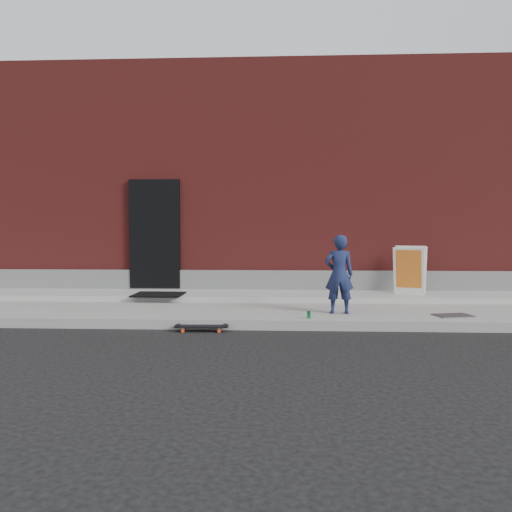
# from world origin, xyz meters

# --- Properties ---
(ground) EXTENTS (80.00, 80.00, 0.00)m
(ground) POSITION_xyz_m (0.00, 0.00, 0.00)
(ground) COLOR black
(ground) RESTS_ON ground
(sidewalk) EXTENTS (20.00, 3.00, 0.15)m
(sidewalk) POSITION_xyz_m (0.00, 1.50, 0.07)
(sidewalk) COLOR gray
(sidewalk) RESTS_ON ground
(apron) EXTENTS (20.00, 1.20, 0.10)m
(apron) POSITION_xyz_m (0.00, 2.40, 0.20)
(apron) COLOR #969791
(apron) RESTS_ON sidewalk
(building) EXTENTS (20.00, 8.10, 5.00)m
(building) POSITION_xyz_m (-0.00, 6.99, 2.50)
(building) COLOR maroon
(building) RESTS_ON ground
(child) EXTENTS (0.46, 0.31, 1.26)m
(child) POSITION_xyz_m (0.94, 0.68, 0.78)
(child) COLOR #192247
(child) RESTS_ON sidewalk
(skateboard) EXTENTS (0.77, 0.23, 0.09)m
(skateboard) POSITION_xyz_m (-1.15, -0.12, 0.07)
(skateboard) COLOR red
(skateboard) RESTS_ON ground
(pizza_sign) EXTENTS (0.76, 0.82, 0.93)m
(pizza_sign) POSITION_xyz_m (2.48, 2.34, 0.72)
(pizza_sign) COLOR white
(pizza_sign) RESTS_ON apron
(soda_can) EXTENTS (0.07, 0.07, 0.11)m
(soda_can) POSITION_xyz_m (0.43, 0.21, 0.20)
(soda_can) COLOR #1C8C41
(soda_can) RESTS_ON sidewalk
(doormat) EXTENTS (0.93, 0.75, 0.03)m
(doormat) POSITION_xyz_m (-2.30, 2.00, 0.26)
(doormat) COLOR black
(doormat) RESTS_ON apron
(utility_plate) EXTENTS (0.62, 0.48, 0.02)m
(utility_plate) POSITION_xyz_m (2.69, 0.52, 0.16)
(utility_plate) COLOR #505054
(utility_plate) RESTS_ON sidewalk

